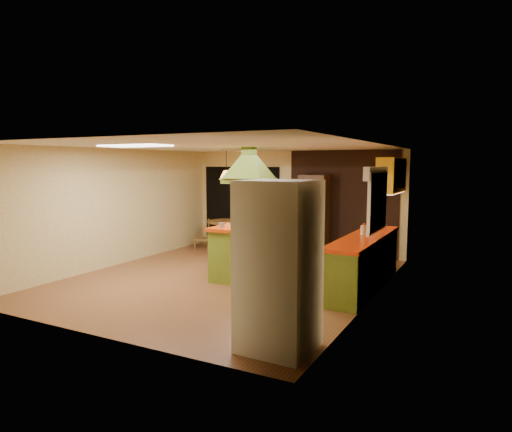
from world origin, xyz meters
The scene contains 21 objects.
ground centered at (0.00, 0.00, 0.00)m, with size 6.50×6.50×0.00m, color brown.
room_walls centered at (0.00, 0.00, 1.25)m, with size 5.50×6.50×6.50m.
ceiling_plane centered at (0.00, 0.00, 2.50)m, with size 6.50×6.50×0.00m, color silver.
brick_panel centered at (1.25, 3.23, 1.25)m, with size 2.64×0.03×2.50m, color #381E14.
nook_opening centered at (-1.50, 3.23, 1.05)m, with size 2.20×0.03×2.10m, color black.
right_counter centered at (2.45, 0.60, 0.46)m, with size 0.62×3.05×0.92m.
upper_cabinets centered at (2.57, 2.20, 1.95)m, with size 0.34×1.40×0.70m, color yellow.
window_right centered at (2.70, 0.40, 1.77)m, with size 0.12×1.35×1.06m.
fluor_panel centered at (-1.10, -1.20, 2.48)m, with size 1.20×0.60×0.03m, color white.
kitchen_island centered at (0.17, 0.58, 0.51)m, with size 0.93×2.08×1.03m.
range_hood centered at (0.17, 0.58, 2.26)m, with size 0.96×0.72×0.78m.
man centered at (0.12, 1.95, 0.85)m, with size 0.62×0.41×1.70m, color #4E4F2A.
refrigerator centered at (2.25, -2.55, 1.00)m, with size 0.82×0.78×1.99m, color silver.
wall_oven centered at (0.65, 2.95, 0.96)m, with size 0.64×0.61×1.92m.
dining_table centered at (-1.57, 2.58, 0.52)m, with size 0.99×0.99×0.74m.
chair_left centered at (-2.27, 2.48, 0.37)m, with size 0.41×0.41×0.74m, color brown, non-canonical shape.
chair_near centered at (-1.32, 1.93, 0.34)m, with size 0.37×0.37×0.67m, color brown, non-canonical shape.
pendant_lamp centered at (-1.57, 2.58, 1.90)m, with size 0.35×0.35×0.22m, color #FF9E3F.
canister_large centered at (2.40, 1.49, 1.04)m, with size 0.17×0.17×0.24m, color beige.
canister_medium centered at (2.40, 1.71, 1.01)m, with size 0.13×0.13×0.17m, color #FFEFCD.
canister_small centered at (2.40, 0.76, 1.00)m, with size 0.12×0.12×0.16m, color beige.
Camera 1 is at (4.41, -7.26, 2.18)m, focal length 32.00 mm.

